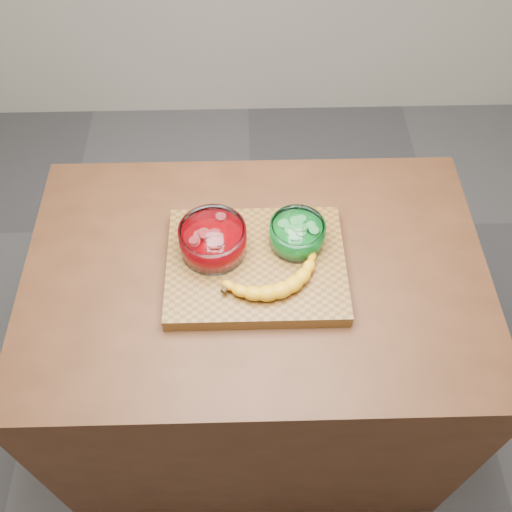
{
  "coord_description": "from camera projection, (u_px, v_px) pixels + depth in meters",
  "views": [
    {
      "loc": [
        -0.02,
        -0.84,
        2.1
      ],
      "look_at": [
        0.0,
        0.0,
        0.96
      ],
      "focal_mm": 40.0,
      "sensor_mm": 36.0,
      "label": 1
    }
  ],
  "objects": [
    {
      "name": "counter",
      "position": [
        256.0,
        350.0,
        1.83
      ],
      "size": [
        1.2,
        0.8,
        0.9
      ],
      "primitive_type": "cube",
      "color": "#502C18",
      "rests_on": "ground"
    },
    {
      "name": "bowl_red",
      "position": [
        213.0,
        240.0,
        1.42
      ],
      "size": [
        0.17,
        0.17,
        0.08
      ],
      "color": "white",
      "rests_on": "cutting_board"
    },
    {
      "name": "cutting_board",
      "position": [
        256.0,
        265.0,
        1.45
      ],
      "size": [
        0.45,
        0.35,
        0.04
      ],
      "primitive_type": "cube",
      "color": "brown",
      "rests_on": "counter"
    },
    {
      "name": "ground",
      "position": [
        256.0,
        404.0,
        2.19
      ],
      "size": [
        3.5,
        3.5,
        0.0
      ],
      "primitive_type": "plane",
      "color": "#555459",
      "rests_on": "ground"
    },
    {
      "name": "bowl_green",
      "position": [
        297.0,
        234.0,
        1.44
      ],
      "size": [
        0.14,
        0.14,
        0.07
      ],
      "color": "white",
      "rests_on": "cutting_board"
    },
    {
      "name": "banana",
      "position": [
        271.0,
        275.0,
        1.38
      ],
      "size": [
        0.27,
        0.17,
        0.04
      ],
      "primitive_type": null,
      "color": "orange",
      "rests_on": "cutting_board"
    }
  ]
}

